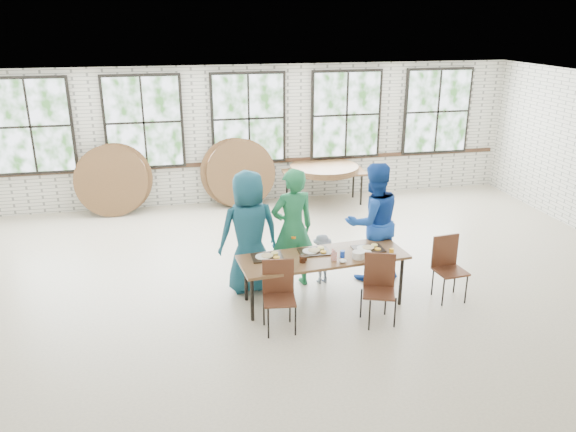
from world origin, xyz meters
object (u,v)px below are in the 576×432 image
Objects in this scene: dining_table at (323,259)px; chair_near_right at (379,282)px; chair_near_left at (279,289)px; storage_table at (324,174)px.

chair_near_right is at bearing -50.46° from dining_table.
storage_table is (2.01, 4.96, 0.13)m from chair_near_left.
dining_table is 4.61m from storage_table.
chair_near_right is 5.09m from storage_table.
chair_near_right is (0.61, -0.62, -0.13)m from dining_table.
chair_near_left reaches higher than dining_table.
dining_table is 0.93m from chair_near_left.
chair_near_right is at bearing -94.24° from storage_table.
dining_table is at bearing -102.83° from storage_table.
dining_table is at bearing 155.07° from chair_near_right.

